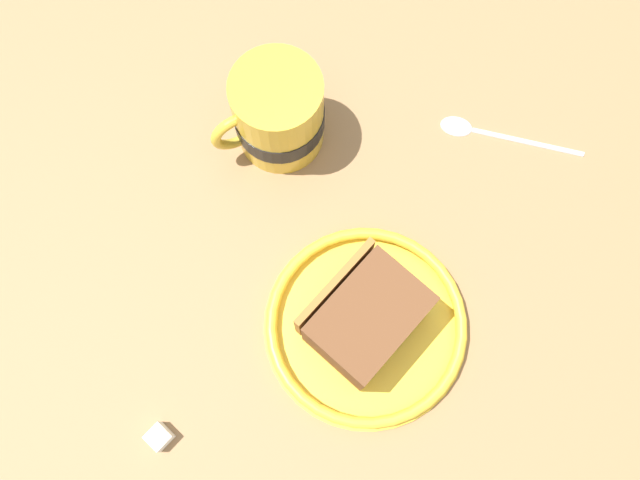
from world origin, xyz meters
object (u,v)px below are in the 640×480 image
(small_plate, at_px, (366,325))
(sugar_cube, at_px, (159,437))
(cake_slice, at_px, (366,318))
(teaspoon, at_px, (482,130))
(tea_mug, at_px, (277,113))

(small_plate, relative_size, sugar_cube, 10.28)
(small_plate, height_order, cake_slice, cake_slice)
(small_plate, bearing_deg, cake_slice, 22.48)
(cake_slice, relative_size, teaspoon, 0.98)
(tea_mug, bearing_deg, cake_slice, 176.87)
(teaspoon, xyz_separation_m, sugar_cube, (-0.12, 0.37, 0.01))
(tea_mug, distance_m, sugar_cube, 0.29)
(teaspoon, distance_m, sugar_cube, 0.39)
(tea_mug, bearing_deg, small_plate, 177.21)
(small_plate, height_order, teaspoon, small_plate)
(cake_slice, xyz_separation_m, teaspoon, (0.11, -0.18, -0.04))
(cake_slice, relative_size, tea_mug, 1.05)
(small_plate, height_order, tea_mug, tea_mug)
(cake_slice, height_order, sugar_cube, cake_slice)
(cake_slice, distance_m, tea_mug, 0.19)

